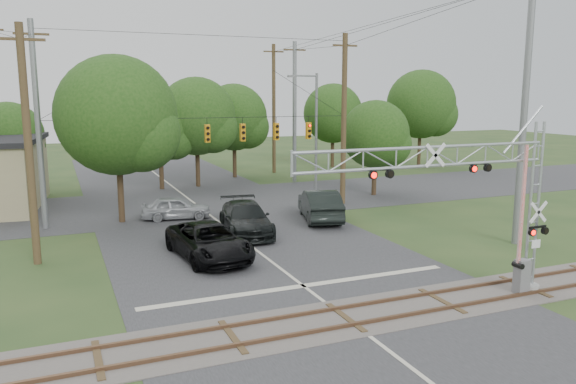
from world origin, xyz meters
name	(u,v)px	position (x,y,z in m)	size (l,w,h in m)	color
ground	(377,342)	(0.00, 0.00, 0.00)	(160.00, 160.00, 0.00)	#273E1D
road_main	(264,256)	(0.00, 10.00, 0.01)	(14.00, 90.00, 0.02)	#2C2C2F
road_cross	(195,203)	(0.00, 24.00, 0.01)	(90.00, 12.00, 0.02)	#2C2C2F
railroad_track	(345,318)	(0.00, 2.00, 0.03)	(90.00, 3.20, 0.17)	#4E4944
crossing_gantry	(472,193)	(4.80, 1.65, 4.08)	(10.44, 0.83, 6.53)	gray
traffic_signal_span	(221,125)	(0.88, 20.00, 5.63)	(19.34, 0.36, 11.50)	slate
pickup_black	(209,241)	(-2.44, 10.71, 0.81)	(2.70, 5.86, 1.63)	black
car_dark	(246,218)	(0.60, 14.50, 0.85)	(2.38, 5.87, 1.70)	black
sedan_silver	(176,208)	(-2.17, 19.60, 0.70)	(1.66, 4.13, 1.41)	#95989C
suv_dark	(320,205)	(5.82, 16.02, 0.93)	(1.97, 5.65, 1.86)	black
streetlight	(314,127)	(9.33, 24.35, 5.06)	(2.41, 0.25, 9.05)	slate
utility_poles	(235,114)	(2.79, 23.16, 6.20)	(27.01, 29.53, 13.56)	#473620
treeline	(216,118)	(3.54, 30.88, 5.58)	(56.39, 24.58, 10.04)	#392A1A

